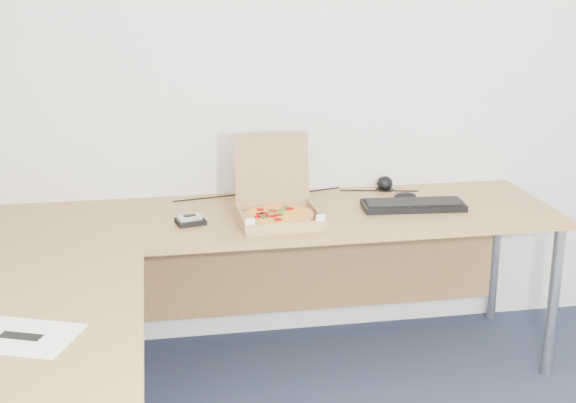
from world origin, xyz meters
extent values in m
cube|color=#A8773F|center=(-0.50, 1.40, 0.71)|extent=(2.50, 0.70, 0.03)
cube|color=#A8773F|center=(-1.40, 0.30, 0.71)|extent=(0.70, 1.50, 0.03)
cylinder|color=gray|center=(0.70, 1.70, 0.35)|extent=(0.05, 0.05, 0.70)
cube|color=#AE824C|center=(-0.49, 1.29, 0.73)|extent=(0.33, 0.33, 0.01)
cube|color=#AE824C|center=(-0.49, 1.48, 0.90)|extent=(0.33, 0.07, 0.33)
cylinder|color=#CF884A|center=(-0.49, 1.29, 0.75)|extent=(0.30, 0.30, 0.02)
cylinder|color=#D1481D|center=(-0.49, 1.29, 0.77)|extent=(0.26, 0.26, 0.00)
cylinder|color=white|center=(-0.36, 1.59, 0.79)|extent=(0.07, 0.07, 0.12)
cube|color=black|center=(0.13, 1.37, 0.74)|extent=(0.46, 0.20, 0.03)
ellipsoid|color=black|center=(0.14, 1.50, 0.75)|extent=(0.10, 0.07, 0.04)
cube|color=black|center=(-0.86, 1.33, 0.74)|extent=(0.13, 0.12, 0.02)
cube|color=#B2B5BA|center=(-0.86, 1.32, 0.76)|extent=(0.11, 0.08, 0.02)
cube|color=white|center=(-1.40, 0.37, 0.73)|extent=(0.38, 0.33, 0.00)
ellipsoid|color=black|center=(0.09, 1.68, 0.77)|extent=(0.09, 0.09, 0.07)
camera|label=1|loc=(-0.99, -1.79, 1.77)|focal=48.71mm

